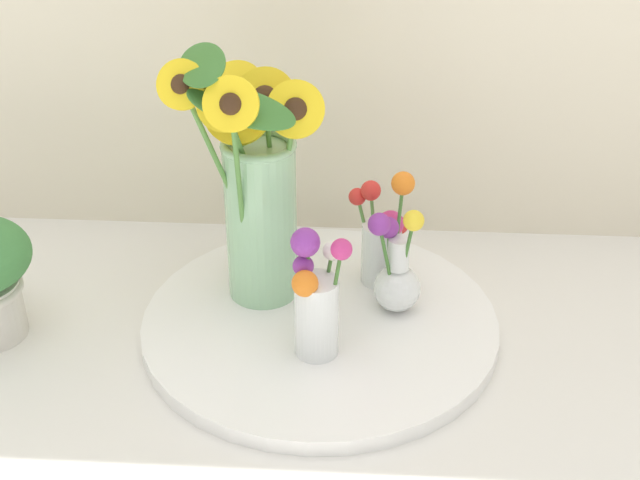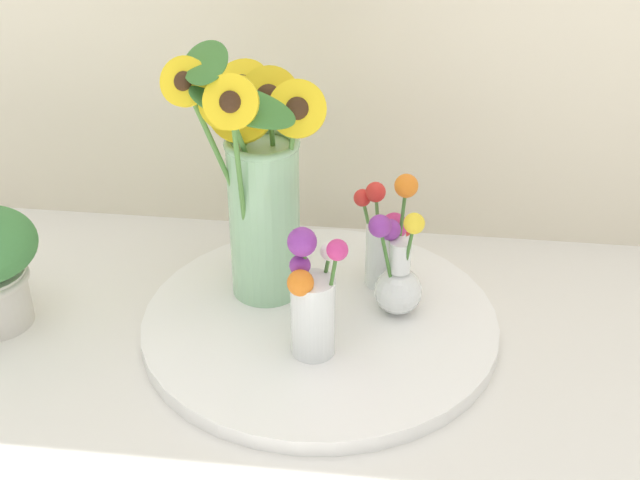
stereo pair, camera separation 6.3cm
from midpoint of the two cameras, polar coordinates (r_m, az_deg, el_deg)
ground_plane at (r=1.19m, az=-3.01°, el=-8.98°), size 6.00×6.00×0.00m
serving_tray at (r=1.27m, az=-1.44°, el=-5.43°), size 0.50×0.50×0.02m
mason_jar_sunflowers at (r=1.23m, az=-5.63°, el=3.28°), size 0.22×0.21×0.37m
vase_small_center at (r=1.15m, az=-1.86°, el=-3.90°), size 0.08×0.07×0.18m
vase_bulb_right at (r=1.25m, az=3.48°, el=-1.69°), size 0.08×0.09×0.20m
vase_small_back at (r=1.31m, az=2.57°, el=-0.18°), size 0.09×0.06×0.16m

